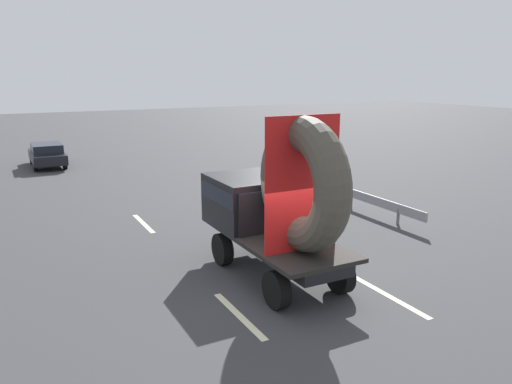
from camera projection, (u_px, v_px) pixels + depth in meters
The scene contains 8 objects.
ground_plane at pixel (295, 288), 11.92m from camera, with size 120.00×120.00×0.00m, color #38383A.
flatbed_truck at pixel (275, 201), 12.20m from camera, with size 2.02×5.09×4.13m.
distant_sedan at pixel (47, 154), 27.13m from camera, with size 1.66×3.86×1.26m.
guardrail at pixel (332, 187), 20.02m from camera, with size 0.10×10.05×0.71m.
lane_dash_left_near at pixel (239, 315), 10.57m from camera, with size 2.34×0.16×0.01m, color beige.
lane_dash_left_far at pixel (143, 223), 16.98m from camera, with size 2.33×0.16×0.01m, color beige.
lane_dash_right_near at pixel (387, 295), 11.53m from camera, with size 2.66×0.16×0.01m, color beige.
lane_dash_right_far at pixel (233, 209), 18.75m from camera, with size 2.79×0.16×0.01m, color beige.
Camera 1 is at (-5.99, -9.34, 5.02)m, focal length 35.01 mm.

